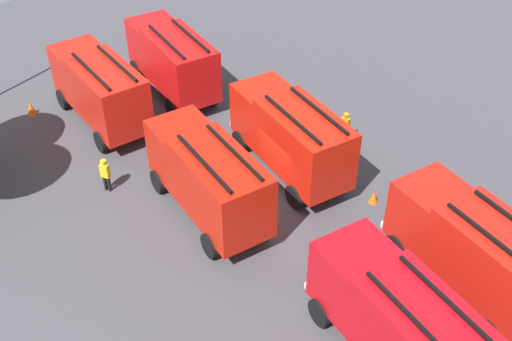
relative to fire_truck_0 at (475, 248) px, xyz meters
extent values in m
plane|color=#423F44|center=(9.53, 2.53, -2.15)|extent=(56.49, 56.49, 0.00)
cube|color=red|center=(2.42, -0.39, -0.05)|extent=(2.57, 2.82, 2.60)
cube|color=#8C9EAD|center=(3.45, -0.56, 0.26)|extent=(0.42, 2.11, 1.46)
cube|color=red|center=(-1.04, 0.17, 0.10)|extent=(5.14, 3.23, 2.90)
cube|color=black|center=(-0.93, 0.85, 1.67)|extent=(4.28, 0.80, 0.12)
cube|color=silver|center=(3.60, -0.58, -1.20)|extent=(0.57, 2.38, 0.28)
cylinder|color=black|center=(2.81, 0.76, -1.60)|extent=(1.14, 0.52, 1.10)
cylinder|color=black|center=(2.42, -1.61, -1.60)|extent=(1.14, 0.52, 1.10)
cylinder|color=black|center=(-2.03, 1.54, -1.60)|extent=(1.14, 0.52, 1.10)
cube|color=red|center=(12.25, -0.25, -0.05)|extent=(2.59, 2.83, 2.60)
cube|color=#8C9EAD|center=(13.29, -0.43, 0.26)|extent=(0.43, 2.11, 1.46)
cube|color=red|center=(8.80, 0.34, 0.10)|extent=(5.15, 3.27, 2.90)
cube|color=black|center=(8.92, 1.01, 1.67)|extent=(4.28, 0.84, 0.12)
cube|color=black|center=(8.69, -0.34, 1.67)|extent=(4.28, 0.84, 0.12)
cube|color=silver|center=(13.44, -0.45, -1.20)|extent=(0.59, 2.37, 0.28)
cylinder|color=black|center=(12.65, 0.90, -1.60)|extent=(1.14, 0.53, 1.10)
cylinder|color=black|center=(12.25, -1.47, -1.60)|extent=(1.14, 0.53, 1.10)
cylinder|color=black|center=(7.82, 1.72, -1.60)|extent=(1.14, 0.53, 1.10)
cylinder|color=black|center=(7.42, -0.65, -1.60)|extent=(1.14, 0.53, 1.10)
cube|color=red|center=(21.82, -0.21, -0.05)|extent=(2.58, 2.83, 2.60)
cube|color=#8C9EAD|center=(22.86, -0.38, 0.26)|extent=(0.43, 2.11, 1.46)
cube|color=red|center=(18.37, 0.36, 0.10)|extent=(5.15, 3.26, 2.90)
cube|color=black|center=(18.48, 1.04, 1.67)|extent=(4.28, 0.83, 0.12)
cube|color=black|center=(18.26, -0.31, 1.67)|extent=(4.28, 0.83, 0.12)
cube|color=silver|center=(23.01, -0.41, -1.20)|extent=(0.59, 2.38, 0.28)
cylinder|color=black|center=(22.22, 0.94, -1.60)|extent=(1.14, 0.53, 1.10)
cylinder|color=black|center=(21.82, -1.43, -1.60)|extent=(1.14, 0.53, 1.10)
cylinder|color=black|center=(17.38, 1.75, -1.60)|extent=(1.14, 0.53, 1.10)
cylinder|color=black|center=(16.99, -0.62, -1.60)|extent=(1.14, 0.53, 1.10)
cube|color=red|center=(2.07, 4.33, -0.05)|extent=(2.59, 2.84, 2.60)
cube|color=#8C9EAD|center=(3.11, 4.15, 0.26)|extent=(0.44, 2.11, 1.46)
cube|color=black|center=(-1.26, 5.60, 1.67)|extent=(4.28, 0.85, 0.12)
cube|color=black|center=(-1.49, 4.24, 1.67)|extent=(4.28, 0.85, 0.12)
cube|color=silver|center=(3.26, 4.12, -1.20)|extent=(0.60, 2.37, 0.28)
cylinder|color=black|center=(2.47, 5.48, -1.60)|extent=(1.14, 0.53, 1.10)
cylinder|color=black|center=(2.07, 3.11, -1.60)|extent=(1.14, 0.53, 1.10)
cube|color=red|center=(12.29, 4.59, -0.05)|extent=(2.53, 2.79, 2.60)
cube|color=#8C9EAD|center=(13.33, 4.44, 0.26)|extent=(0.38, 2.11, 1.46)
cube|color=red|center=(8.83, 5.09, 0.10)|extent=(5.11, 3.16, 2.90)
cube|color=black|center=(8.93, 5.77, 1.67)|extent=(4.29, 0.73, 0.12)
cube|color=black|center=(8.73, 4.41, 1.67)|extent=(4.29, 0.73, 0.12)
cube|color=silver|center=(13.48, 4.42, -1.20)|extent=(0.54, 2.38, 0.28)
cylinder|color=black|center=(12.66, 5.75, -1.60)|extent=(1.14, 0.50, 1.10)
cylinder|color=black|center=(12.32, 3.38, -1.60)|extent=(1.14, 0.50, 1.10)
cylinder|color=black|center=(7.81, 6.45, -1.60)|extent=(1.14, 0.50, 1.10)
cylinder|color=black|center=(7.47, 4.07, -1.60)|extent=(1.14, 0.50, 1.10)
cube|color=red|center=(21.70, 4.59, -0.05)|extent=(2.41, 2.68, 2.60)
cube|color=#8C9EAD|center=(22.75, 4.50, 0.26)|extent=(0.26, 2.12, 1.46)
cube|color=red|center=(18.21, 4.89, 0.10)|extent=(5.00, 2.90, 2.90)
cube|color=black|center=(18.27, 5.57, 1.67)|extent=(4.31, 0.49, 0.12)
cube|color=black|center=(18.16, 4.20, 1.67)|extent=(4.31, 0.49, 0.12)
cube|color=silver|center=(22.90, 4.49, -1.20)|extent=(0.40, 2.38, 0.28)
cylinder|color=black|center=(22.00, 5.77, -1.60)|extent=(1.13, 0.44, 1.10)
cylinder|color=black|center=(21.80, 3.37, -1.60)|extent=(1.13, 0.44, 1.10)
cylinder|color=black|center=(17.12, 6.18, -1.60)|extent=(1.13, 0.44, 1.10)
cylinder|color=black|center=(16.92, 3.79, -1.60)|extent=(1.13, 0.44, 1.10)
cylinder|color=black|center=(13.76, 2.73, -1.78)|extent=(0.16, 0.16, 0.75)
cylinder|color=black|center=(13.70, 2.53, -1.78)|extent=(0.16, 0.16, 0.75)
cube|color=orange|center=(13.73, 2.63, -1.08)|extent=(0.36, 0.47, 0.65)
sphere|color=tan|center=(13.73, 2.63, -0.65)|extent=(0.21, 0.21, 0.21)
cylinder|color=orange|center=(13.73, 2.63, -0.57)|extent=(0.26, 0.26, 0.06)
cylinder|color=black|center=(9.80, -3.48, -1.75)|extent=(0.16, 0.16, 0.81)
cylinder|color=black|center=(9.59, -3.51, -1.75)|extent=(0.16, 0.16, 0.81)
cube|color=orange|center=(9.70, -3.50, -0.99)|extent=(0.45, 0.31, 0.71)
sphere|color=beige|center=(9.70, -3.50, -0.52)|extent=(0.23, 0.23, 0.23)
cylinder|color=orange|center=(9.70, -3.50, -0.43)|extent=(0.29, 0.29, 0.07)
cylinder|color=black|center=(23.65, -2.55, -1.78)|extent=(0.16, 0.16, 0.74)
cylinder|color=black|center=(23.80, -2.41, -1.78)|extent=(0.16, 0.16, 0.74)
cube|color=orange|center=(23.72, -2.48, -1.09)|extent=(0.47, 0.47, 0.64)
sphere|color=tan|center=(23.72, -2.48, -0.67)|extent=(0.21, 0.21, 0.21)
cylinder|color=orange|center=(23.72, -2.48, -0.58)|extent=(0.26, 0.26, 0.06)
cylinder|color=black|center=(14.33, 7.59, -1.76)|extent=(0.16, 0.16, 0.79)
cylinder|color=black|center=(14.14, 7.50, -1.76)|extent=(0.16, 0.16, 0.79)
cube|color=gold|center=(14.24, 7.54, -1.02)|extent=(0.48, 0.40, 0.69)
sphere|color=beige|center=(14.24, 7.54, -0.56)|extent=(0.22, 0.22, 0.22)
cylinder|color=gold|center=(14.24, 7.54, -0.47)|extent=(0.28, 0.28, 0.07)
cone|color=#F2600C|center=(22.57, 7.41, -1.80)|extent=(0.50, 0.50, 0.72)
cone|color=#F2600C|center=(5.67, -1.15, -1.85)|extent=(0.42, 0.42, 0.60)
camera|label=1|loc=(-7.33, 16.95, 16.82)|focal=44.44mm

